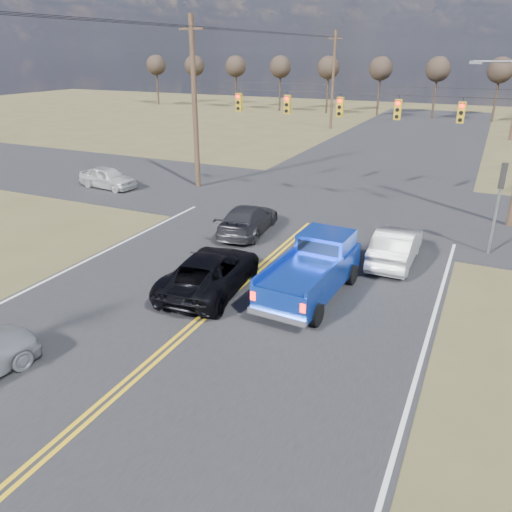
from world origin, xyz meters
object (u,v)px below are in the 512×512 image
at_px(white_car_queue, 396,246).
at_px(dgrey_car_queue, 248,219).
at_px(cross_car_west, 108,178).
at_px(pickup_truck, 313,270).
at_px(black_suv, 211,272).

height_order(white_car_queue, dgrey_car_queue, white_car_queue).
bearing_deg(cross_car_west, pickup_truck, -112.32).
distance_m(pickup_truck, cross_car_west, 18.68).
relative_size(pickup_truck, cross_car_west, 1.38).
bearing_deg(pickup_truck, cross_car_west, 155.71).
height_order(black_suv, white_car_queue, white_car_queue).
relative_size(pickup_truck, black_suv, 1.05).
bearing_deg(dgrey_car_queue, cross_car_west, -24.24).
relative_size(dgrey_car_queue, cross_car_west, 1.17).
xyz_separation_m(white_car_queue, cross_car_west, (-18.64, 4.36, -0.06)).
height_order(white_car_queue, cross_car_west, white_car_queue).
height_order(black_suv, dgrey_car_queue, black_suv).
bearing_deg(white_car_queue, pickup_truck, 63.95).
relative_size(black_suv, white_car_queue, 1.16).
bearing_deg(white_car_queue, cross_car_west, -13.30).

